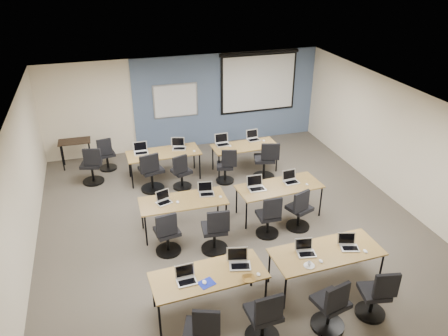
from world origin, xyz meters
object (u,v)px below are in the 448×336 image
object	(u,v)px
laptop_0	(186,277)
task_chair_4	(167,236)
task_chair_9	(181,174)
laptop_11	(253,137)
task_chair_11	(265,163)
whiteboard	(176,101)
task_chair_6	(269,219)
laptop_10	(222,142)
task_chair_0	(201,335)
laptop_6	(256,186)
task_chair_10	(226,169)
task_chair_2	(331,309)
spare_chair_a	(107,157)
task_chair_1	(264,320)
laptop_3	(348,244)
utility_table	(75,144)
training_table_front_right	(327,253)
laptop_8	(141,150)
training_table_front_left	(209,277)
training_table_mid_right	(279,188)
laptop_9	(179,146)
task_chair_7	(299,212)
laptop_1	(239,261)
laptop_4	(164,200)
laptop_7	(290,179)
projector_screen	(259,79)
training_table_back_right	(245,147)
laptop_2	(305,250)
spare_chair_b	(92,168)
task_chair_5	(215,234)
laptop_5	(206,191)
training_table_mid_left	(183,202)
training_table_back_left	(164,154)
task_chair_8	(151,175)
task_chair_3	(376,297)

from	to	relation	value
laptop_0	task_chair_4	world-z (taller)	task_chair_4
task_chair_9	laptop_11	world-z (taller)	laptop_11
task_chair_9	task_chair_11	world-z (taller)	task_chair_11
whiteboard	task_chair_6	bearing A→B (deg)	-79.57
laptop_10	task_chair_11	world-z (taller)	task_chair_11
whiteboard	task_chair_0	world-z (taller)	whiteboard
laptop_11	laptop_6	bearing A→B (deg)	-113.51
task_chair_0	task_chair_10	distance (m)	5.27
task_chair_2	laptop_11	xyz separation A→B (m)	(0.86, 5.82, 0.37)
spare_chair_a	whiteboard	bearing A→B (deg)	13.31
task_chair_1	laptop_3	xyz separation A→B (m)	(1.88, 0.85, 0.37)
task_chair_4	utility_table	world-z (taller)	task_chair_4
training_table_front_right	task_chair_0	world-z (taller)	task_chair_0
laptop_8	training_table_front_left	bearing A→B (deg)	-83.11
training_table_mid_right	laptop_9	bearing A→B (deg)	119.25
task_chair_7	laptop_1	bearing A→B (deg)	-160.11
utility_table	laptop_4	bearing A→B (deg)	-63.58
whiteboard	laptop_7	xyz separation A→B (m)	(1.72, -4.13, -0.66)
task_chair_10	projector_screen	bearing A→B (deg)	70.82
laptop_8	utility_table	world-z (taller)	laptop_8
laptop_0	task_chair_0	size ratio (longest dim) A/B	0.32
training_table_back_right	laptop_8	xyz separation A→B (m)	(-2.65, 0.35, 0.11)
laptop_6	laptop_10	world-z (taller)	laptop_10
laptop_2	laptop_10	xyz separation A→B (m)	(-0.05, 4.76, 0.01)
projector_screen	laptop_2	bearing A→B (deg)	-103.77
laptop_11	spare_chair_b	xyz separation A→B (m)	(-4.22, 0.14, -0.38)
task_chair_5	laptop_11	bearing A→B (deg)	66.00
task_chair_7	laptop_10	xyz separation A→B (m)	(-0.74, 3.13, 0.39)
laptop_5	task_chair_11	world-z (taller)	task_chair_11
task_chair_1	utility_table	xyz separation A→B (m)	(-2.68, 7.00, 0.22)
laptop_4	laptop_7	bearing A→B (deg)	-18.63
training_table_mid_left	training_table_back_left	world-z (taller)	same
laptop_10	laptop_11	xyz separation A→B (m)	(0.88, 0.06, -0.00)
laptop_7	spare_chair_a	bearing A→B (deg)	135.64
laptop_1	task_chair_2	xyz separation A→B (m)	(1.15, -1.04, -0.38)
projector_screen	spare_chair_b	bearing A→B (deg)	-162.97
training_table_mid_left	laptop_3	xyz separation A→B (m)	(2.41, -2.35, 0.10)
laptop_1	spare_chair_a	world-z (taller)	laptop_1
laptop_10	task_chair_5	bearing A→B (deg)	-109.95
laptop_5	task_chair_8	bearing A→B (deg)	126.91
task_chair_0	task_chair_9	distance (m)	4.99
whiteboard	laptop_5	xyz separation A→B (m)	(-0.19, -4.10, -0.66)
task_chair_0	laptop_1	xyz separation A→B (m)	(0.88, 0.93, 0.40)
training_table_front_right	laptop_8	distance (m)	5.54
laptop_1	laptop_10	world-z (taller)	laptop_10
task_chair_3	task_chair_9	xyz separation A→B (m)	(-2.10, 5.01, -0.01)
laptop_0	task_chair_3	size ratio (longest dim) A/B	0.32
task_chair_7	task_chair_10	bearing A→B (deg)	89.46
laptop_10	utility_table	world-z (taller)	laptop_10
whiteboard	task_chair_10	world-z (taller)	whiteboard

